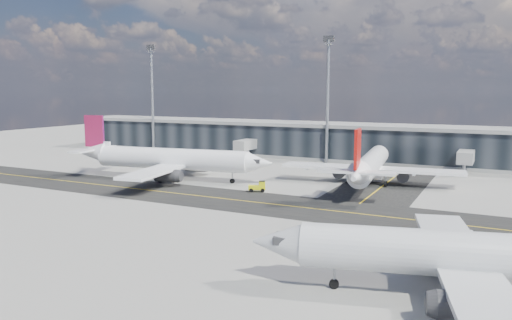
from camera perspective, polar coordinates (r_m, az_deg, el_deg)
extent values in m
plane|color=gray|center=(73.83, -4.00, -5.17)|extent=(300.00, 300.00, 0.00)
cube|color=black|center=(77.21, -2.48, -4.57)|extent=(180.00, 14.00, 0.02)
cube|color=black|center=(100.03, 15.46, -1.95)|extent=(14.00, 50.00, 0.02)
cube|color=yellow|center=(77.21, -2.48, -4.55)|extent=(180.00, 0.25, 0.01)
cube|color=yellow|center=(100.03, 15.46, -1.94)|extent=(0.25, 50.00, 0.01)
cube|color=black|center=(123.12, 9.12, 1.93)|extent=(150.00, 12.00, 8.00)
cube|color=gray|center=(122.74, 9.17, 3.97)|extent=(152.00, 13.00, 0.80)
cube|color=gray|center=(123.55, 9.08, 0.27)|extent=(150.00, 12.20, 0.80)
cube|color=gray|center=(123.43, -0.91, 1.81)|extent=(3.00, 10.00, 2.40)
cylinder|color=gray|center=(119.32, -2.02, 0.48)|extent=(0.60, 0.60, 2.40)
cube|color=gray|center=(109.84, 22.90, 0.41)|extent=(3.00, 10.00, 2.40)
cylinder|color=gray|center=(105.20, 22.65, -1.15)|extent=(0.60, 0.60, 2.40)
cylinder|color=gray|center=(139.95, -11.76, 6.69)|extent=(0.70, 0.70, 28.00)
cube|color=#2D2D30|center=(140.39, -11.93, 12.49)|extent=(2.50, 0.50, 1.40)
cylinder|color=gray|center=(115.83, 8.18, 6.53)|extent=(0.70, 0.70, 28.00)
cube|color=#2D2D30|center=(116.35, 8.32, 13.54)|extent=(2.50, 0.50, 1.40)
cylinder|color=white|center=(94.85, -9.53, 0.13)|extent=(30.25, 8.40, 4.00)
cone|color=white|center=(88.32, 0.29, -0.33)|extent=(5.53, 4.69, 4.00)
cone|color=white|center=(104.00, -18.12, 0.86)|extent=(6.52, 4.84, 4.00)
cube|color=white|center=(94.54, -8.98, -0.49)|extent=(9.98, 34.35, 0.50)
cylinder|color=#2D2D30|center=(99.59, -6.89, -0.66)|extent=(4.49, 2.90, 2.30)
cylinder|color=#2D2D30|center=(89.01, -10.14, -1.76)|extent=(4.49, 2.90, 2.30)
cube|color=silver|center=(99.47, -6.90, -0.21)|extent=(2.04, 0.69, 0.80)
cube|color=silver|center=(88.88, -10.16, -1.26)|extent=(2.04, 0.69, 0.80)
cube|color=#6F1346|center=(103.30, -17.99, 3.17)|extent=(4.22, 1.07, 6.20)
cube|color=white|center=(103.93, -18.13, 1.19)|extent=(4.55, 12.28, 0.35)
cube|color=#2D2D30|center=(88.42, -0.02, -0.06)|extent=(2.30, 2.47, 0.70)
cylinder|color=gray|center=(90.40, -2.73, -1.95)|extent=(0.27, 0.27, 2.00)
cylinder|color=black|center=(90.53, -2.73, -2.41)|extent=(0.94, 0.48, 0.90)
cylinder|color=black|center=(98.46, -9.20, -1.60)|extent=(1.16, 0.66, 1.10)
cylinder|color=black|center=(93.25, -10.88, -2.18)|extent=(1.16, 0.66, 1.10)
cylinder|color=white|center=(90.82, 12.93, -0.46)|extent=(7.06, 28.46, 3.76)
cone|color=white|center=(106.57, 13.98, 0.73)|extent=(4.29, 5.11, 3.76)
cone|color=white|center=(74.62, 11.40, -1.78)|extent=(4.40, 6.05, 3.76)
cube|color=white|center=(91.89, 12.98, -0.96)|extent=(32.30, 8.44, 0.47)
cylinder|color=#2D2D30|center=(93.78, 9.61, -1.33)|extent=(2.61, 4.18, 2.16)
cylinder|color=#2D2D30|center=(92.50, 16.51, -1.67)|extent=(2.61, 4.18, 2.16)
cube|color=silver|center=(93.66, 9.62, -0.87)|extent=(0.60, 1.91, 0.75)
cube|color=silver|center=(92.38, 16.53, -1.21)|extent=(0.60, 1.91, 0.75)
cube|color=#B8120C|center=(74.52, 11.54, 1.27)|extent=(0.89, 3.97, 5.83)
cube|color=white|center=(74.52, 11.41, -1.36)|extent=(11.52, 3.95, 0.33)
cube|color=#2D2D30|center=(106.06, 13.96, 0.91)|extent=(2.28, 2.11, 0.66)
cylinder|color=gray|center=(102.30, 13.66, -1.04)|extent=(0.25, 0.25, 1.88)
cylinder|color=black|center=(102.41, 13.64, -1.43)|extent=(0.43, 0.88, 0.85)
cylinder|color=black|center=(90.80, 11.03, -2.48)|extent=(0.59, 1.08, 1.03)
cylinder|color=black|center=(90.14, 14.58, -2.67)|extent=(0.59, 1.08, 1.03)
cylinder|color=silver|center=(44.05, 24.05, -9.93)|extent=(28.27, 10.67, 3.76)
cone|color=silver|center=(43.61, 2.74, -9.41)|extent=(5.49, 4.82, 3.76)
cube|color=silver|center=(44.16, 22.76, -11.10)|extent=(12.52, 32.15, 0.47)
cylinder|color=#2D2D30|center=(39.16, 22.82, -15.20)|extent=(4.37, 3.08, 2.16)
cylinder|color=#2D2D30|center=(49.60, 20.42, -10.14)|extent=(4.37, 3.08, 2.16)
cube|color=silver|center=(38.88, 22.88, -14.18)|extent=(1.92, 0.83, 0.75)
cube|color=silver|center=(49.38, 20.47, -9.31)|extent=(1.92, 0.83, 0.75)
cube|color=#2D2D30|center=(43.43, 3.36, -8.97)|extent=(2.34, 2.47, 0.66)
cylinder|color=gray|center=(44.00, 8.92, -12.97)|extent=(0.27, 0.27, 1.88)
cylinder|color=black|center=(44.25, 8.90, -13.82)|extent=(0.90, 0.53, 0.85)
cylinder|color=black|center=(42.78, 25.86, -15.21)|extent=(1.12, 0.71, 1.03)
cylinder|color=black|center=(47.90, 24.26, -12.61)|extent=(1.12, 0.71, 1.03)
cube|color=#DBE00B|center=(83.18, 0.11, -3.15)|extent=(3.13, 2.41, 0.66)
cube|color=#DBE00B|center=(83.05, 0.69, -2.74)|extent=(1.47, 1.56, 0.85)
cube|color=black|center=(82.99, 0.69, -2.52)|extent=(1.36, 1.47, 0.24)
cylinder|color=black|center=(83.85, 0.76, -3.33)|extent=(0.70, 0.50, 0.66)
cylinder|color=black|center=(82.64, 0.75, -3.50)|extent=(0.70, 0.50, 0.66)
cylinder|color=black|center=(83.88, -0.53, -3.32)|extent=(0.70, 0.50, 0.66)
cylinder|color=black|center=(82.68, -0.56, -3.49)|extent=(0.70, 0.50, 0.66)
imported|color=white|center=(96.05, 13.61, -1.89)|extent=(3.04, 5.21, 1.36)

